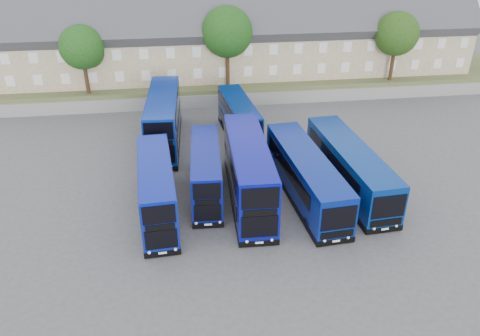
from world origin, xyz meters
The scene contains 15 objects.
ground centered at (0.00, 0.00, 0.00)m, with size 120.00×120.00×0.00m, color #49494E.
retaining_wall centered at (0.00, 24.00, 0.75)m, with size 70.00×0.40×1.50m, color slate.
earth_bank centered at (0.00, 34.00, 1.00)m, with size 80.00×20.00×2.00m, color #505831.
terrace_row centered at (3.00, 30.00, 6.60)m, with size 60.00×10.40×11.20m.
dd_front_left centered at (-5.93, 2.23, 2.06)m, with size 3.08×10.71×4.20m.
dd_front_mid centered at (-2.14, 4.65, 1.92)m, with size 2.79×9.95×3.91m.
dd_front_right centered at (1.04, 3.26, 2.39)m, with size 3.16×12.29×4.85m.
dd_rear_left centered at (-5.45, 14.84, 2.40)m, with size 3.43×12.39×4.88m.
dd_rear_right centered at (1.86, 14.72, 1.97)m, with size 3.23×10.29×4.02m.
coach_east_a centered at (5.57, 3.22, 1.77)m, with size 3.77×13.38×3.61m.
coach_east_b centered at (9.48, 4.12, 1.78)m, with size 3.64×13.45×3.64m.
tree_west centered at (-13.85, 25.10, 7.05)m, with size 4.80×4.80×7.65m.
tree_mid centered at (2.15, 25.60, 8.07)m, with size 5.76×5.76×9.18m.
tree_east centered at (22.15, 25.10, 7.39)m, with size 5.12×5.12×8.16m.
tree_far centered at (28.15, 32.10, 7.73)m, with size 5.44×5.44×8.67m.
Camera 1 is at (-3.89, -27.71, 19.87)m, focal length 35.00 mm.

